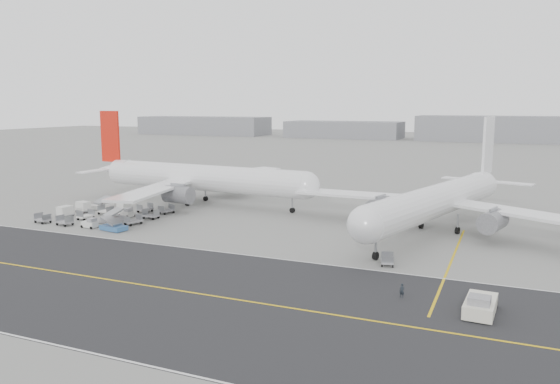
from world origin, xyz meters
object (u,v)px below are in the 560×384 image
at_px(pushback_tug, 480,305).
at_px(airliner_a, 197,177).
at_px(airliner_b, 440,200).
at_px(ground_crew_a, 402,291).

bearing_deg(pushback_tug, airliner_a, 147.44).
relative_size(airliner_b, pushback_tug, 6.70).
height_order(airliner_a, ground_crew_a, airliner_a).
xyz_separation_m(airliner_a, pushback_tug, (57.50, -41.32, -4.56)).
distance_m(pushback_tug, ground_crew_a, 8.07).
bearing_deg(airliner_b, pushback_tug, -61.24).
xyz_separation_m(pushback_tug, ground_crew_a, (-7.91, 1.63, -0.12)).
bearing_deg(airliner_a, pushback_tug, -121.47).
relative_size(pushback_tug, ground_crew_a, 4.94).
distance_m(airliner_a, pushback_tug, 70.96).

